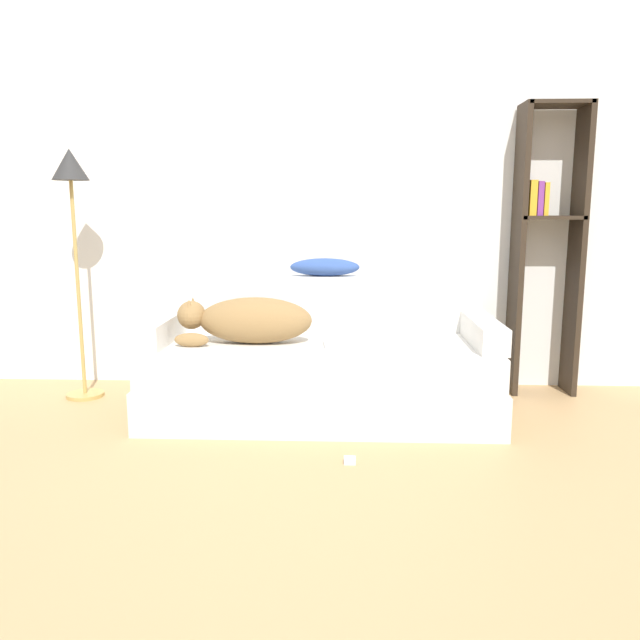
{
  "coord_description": "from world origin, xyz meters",
  "views": [
    {
      "loc": [
        0.13,
        -2.07,
        1.22
      ],
      "look_at": [
        -0.02,
        1.45,
        0.6
      ],
      "focal_mm": 35.0,
      "sensor_mm": 36.0,
      "label": 1
    }
  ],
  "objects_px": {
    "couch": "(321,379)",
    "power_adapter": "(350,460)",
    "throw_pillow": "(325,267)",
    "dog": "(248,320)",
    "bookshelf": "(546,237)",
    "floor_lamp": "(72,201)",
    "laptop": "(353,344)"
  },
  "relations": [
    {
      "from": "laptop",
      "to": "bookshelf",
      "type": "relative_size",
      "value": 0.19
    },
    {
      "from": "throw_pillow",
      "to": "floor_lamp",
      "type": "height_order",
      "value": "floor_lamp"
    },
    {
      "from": "dog",
      "to": "throw_pillow",
      "type": "relative_size",
      "value": 1.77
    },
    {
      "from": "throw_pillow",
      "to": "couch",
      "type": "bearing_deg",
      "value": -91.46
    },
    {
      "from": "dog",
      "to": "throw_pillow",
      "type": "distance_m",
      "value": 0.68
    },
    {
      "from": "laptop",
      "to": "throw_pillow",
      "type": "bearing_deg",
      "value": 105.41
    },
    {
      "from": "couch",
      "to": "power_adapter",
      "type": "xyz_separation_m",
      "value": [
        0.17,
        -0.73,
        -0.21
      ]
    },
    {
      "from": "laptop",
      "to": "floor_lamp",
      "type": "xyz_separation_m",
      "value": [
        -1.77,
        0.38,
        0.82
      ]
    },
    {
      "from": "couch",
      "to": "power_adapter",
      "type": "bearing_deg",
      "value": -76.7
    },
    {
      "from": "couch",
      "to": "bookshelf",
      "type": "height_order",
      "value": "bookshelf"
    },
    {
      "from": "couch",
      "to": "dog",
      "type": "bearing_deg",
      "value": -173.54
    },
    {
      "from": "dog",
      "to": "throw_pillow",
      "type": "height_order",
      "value": "throw_pillow"
    },
    {
      "from": "throw_pillow",
      "to": "bookshelf",
      "type": "height_order",
      "value": "bookshelf"
    },
    {
      "from": "floor_lamp",
      "to": "power_adapter",
      "type": "height_order",
      "value": "floor_lamp"
    },
    {
      "from": "couch",
      "to": "bookshelf",
      "type": "xyz_separation_m",
      "value": [
        1.46,
        0.56,
        0.83
      ]
    },
    {
      "from": "floor_lamp",
      "to": "dog",
      "type": "bearing_deg",
      "value": -17.03
    },
    {
      "from": "laptop",
      "to": "bookshelf",
      "type": "distance_m",
      "value": 1.53
    },
    {
      "from": "couch",
      "to": "floor_lamp",
      "type": "height_order",
      "value": "floor_lamp"
    },
    {
      "from": "throw_pillow",
      "to": "power_adapter",
      "type": "height_order",
      "value": "throw_pillow"
    },
    {
      "from": "throw_pillow",
      "to": "floor_lamp",
      "type": "relative_size",
      "value": 0.28
    },
    {
      "from": "dog",
      "to": "floor_lamp",
      "type": "distance_m",
      "value": 1.39
    },
    {
      "from": "couch",
      "to": "dog",
      "type": "distance_m",
      "value": 0.56
    },
    {
      "from": "bookshelf",
      "to": "floor_lamp",
      "type": "height_order",
      "value": "bookshelf"
    },
    {
      "from": "laptop",
      "to": "bookshelf",
      "type": "height_order",
      "value": "bookshelf"
    },
    {
      "from": "bookshelf",
      "to": "floor_lamp",
      "type": "relative_size",
      "value": 1.18
    },
    {
      "from": "couch",
      "to": "floor_lamp",
      "type": "xyz_separation_m",
      "value": [
        -1.58,
        0.31,
        1.06
      ]
    },
    {
      "from": "dog",
      "to": "power_adapter",
      "type": "height_order",
      "value": "dog"
    },
    {
      "from": "couch",
      "to": "laptop",
      "type": "xyz_separation_m",
      "value": [
        0.19,
        -0.08,
        0.24
      ]
    },
    {
      "from": "couch",
      "to": "dog",
      "type": "xyz_separation_m",
      "value": [
        -0.42,
        -0.05,
        0.37
      ]
    },
    {
      "from": "couch",
      "to": "throw_pillow",
      "type": "relative_size",
      "value": 4.57
    },
    {
      "from": "throw_pillow",
      "to": "bookshelf",
      "type": "distance_m",
      "value": 1.47
    },
    {
      "from": "laptop",
      "to": "throw_pillow",
      "type": "relative_size",
      "value": 0.81
    }
  ]
}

